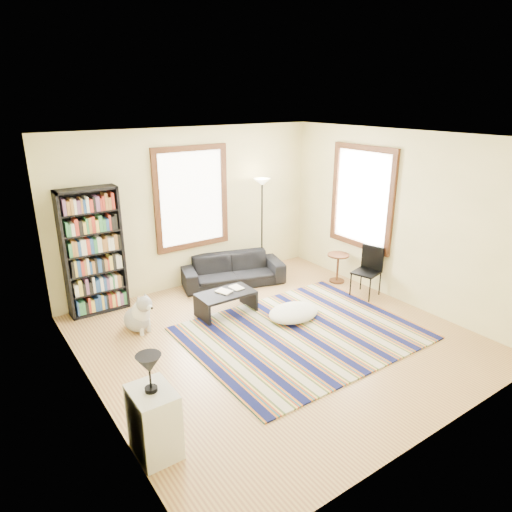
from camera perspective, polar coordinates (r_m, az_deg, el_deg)
floor at (r=6.69m, az=2.49°, el=-10.52°), size 5.00×5.00×0.10m
ceiling at (r=5.81m, az=2.91°, el=15.09°), size 5.00×5.00×0.10m
wall_back at (r=8.19m, az=-8.26°, el=5.91°), size 5.00×0.10×2.80m
wall_front at (r=4.50m, az=22.93°, el=-7.04°), size 5.00×0.10×2.80m
wall_left at (r=5.06m, az=-20.98°, el=-3.84°), size 0.10×5.00×2.80m
wall_right at (r=7.86m, az=17.69°, el=4.61°), size 0.10×5.00×2.80m
window_back at (r=8.08m, az=-8.06°, el=7.19°), size 1.20×0.06×1.60m
window_right at (r=8.25m, az=13.12°, el=7.13°), size 0.06×1.20×1.60m
rug at (r=6.79m, az=5.77°, el=-9.56°), size 3.19×2.55×0.02m
sofa at (r=8.37m, az=-2.94°, el=-1.74°), size 1.97×1.21×0.54m
bookshelf at (r=7.48m, az=-19.70°, el=0.46°), size 0.90×0.30×2.00m
coffee_table at (r=7.28m, az=-3.77°, el=-5.89°), size 0.98×0.67×0.36m
book_a at (r=7.15m, az=-4.50°, el=-4.69°), size 0.29×0.26×0.02m
book_b at (r=7.31m, az=-3.00°, el=-4.13°), size 0.24×0.18×0.02m
floor_cushion at (r=7.15m, az=4.71°, el=-7.07°), size 0.98×0.84×0.21m
floor_lamp at (r=8.62m, az=0.75°, el=3.56°), size 0.35×0.35×1.86m
side_table at (r=8.57m, az=10.16°, el=-1.49°), size 0.52×0.52×0.54m
folding_chair at (r=8.02m, az=13.62°, el=-2.01°), size 0.51×0.50×0.86m
white_cabinet at (r=4.73m, az=-12.62°, el=-19.58°), size 0.38×0.50×0.70m
table_lamp at (r=4.41m, az=-13.14°, el=-14.10°), size 0.30×0.30×0.38m
dog at (r=6.95m, az=-14.75°, el=-6.80°), size 0.59×0.69×0.58m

